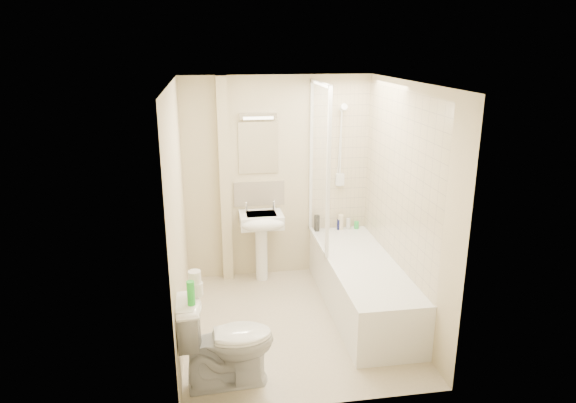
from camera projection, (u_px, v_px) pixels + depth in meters
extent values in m
plane|color=beige|center=(295.00, 323.00, 5.24)|extent=(2.50, 2.50, 0.00)
cube|color=beige|center=(277.00, 179.00, 6.06)|extent=(2.20, 0.02, 2.40)
cube|color=beige|center=(178.00, 217.00, 4.72)|extent=(0.02, 2.50, 2.40)
cube|color=beige|center=(405.00, 206.00, 5.05)|extent=(0.02, 2.50, 2.40)
cube|color=white|center=(296.00, 83.00, 4.53)|extent=(2.20, 2.50, 0.02)
cube|color=beige|center=(340.00, 158.00, 6.10)|extent=(0.70, 0.01, 1.75)
cube|color=beige|center=(398.00, 179.00, 5.17)|extent=(0.01, 2.10, 1.75)
cube|color=beige|center=(225.00, 182.00, 5.91)|extent=(0.12, 0.12, 2.40)
cube|color=beige|center=(259.00, 194.00, 6.07)|extent=(0.60, 0.02, 0.30)
cube|color=white|center=(258.00, 148.00, 5.90)|extent=(0.46, 0.01, 0.60)
cube|color=silver|center=(258.00, 116.00, 5.77)|extent=(0.42, 0.07, 0.07)
cube|color=white|center=(361.00, 285.00, 5.46)|extent=(0.70, 2.10, 0.55)
cube|color=white|center=(362.00, 266.00, 5.39)|extent=(0.56, 1.96, 0.05)
cube|color=white|center=(319.00, 166.00, 5.62)|extent=(0.01, 0.90, 1.80)
cube|color=white|center=(311.00, 157.00, 6.03)|extent=(0.04, 0.04, 1.80)
cube|color=white|center=(328.00, 176.00, 5.20)|extent=(0.04, 0.04, 1.80)
cube|color=white|center=(320.00, 83.00, 5.36)|extent=(0.04, 0.90, 0.04)
cube|color=white|center=(318.00, 240.00, 5.88)|extent=(0.04, 0.90, 0.03)
cylinder|color=white|center=(341.00, 148.00, 6.04)|extent=(0.02, 0.02, 0.90)
cylinder|color=white|center=(340.00, 185.00, 6.17)|extent=(0.05, 0.05, 0.02)
cylinder|color=white|center=(342.00, 110.00, 5.90)|extent=(0.05, 0.05, 0.02)
cylinder|color=white|center=(343.00, 108.00, 5.83)|extent=(0.08, 0.11, 0.11)
cube|color=white|center=(340.00, 180.00, 6.14)|extent=(0.10, 0.05, 0.14)
cylinder|color=white|center=(340.00, 144.00, 6.00)|extent=(0.01, 0.13, 0.84)
cylinder|color=white|center=(262.00, 253.00, 6.12)|extent=(0.14, 0.14, 0.67)
cube|color=white|center=(261.00, 220.00, 5.97)|extent=(0.50, 0.38, 0.15)
ellipsoid|color=white|center=(263.00, 225.00, 5.81)|extent=(0.50, 0.21, 0.15)
cube|color=silver|center=(261.00, 215.00, 5.95)|extent=(0.34, 0.25, 0.04)
cylinder|color=white|center=(246.00, 207.00, 6.01)|extent=(0.03, 0.03, 0.10)
cylinder|color=white|center=(274.00, 206.00, 6.06)|extent=(0.03, 0.03, 0.10)
sphere|color=white|center=(246.00, 203.00, 5.99)|extent=(0.04, 0.04, 0.04)
sphere|color=white|center=(274.00, 202.00, 6.04)|extent=(0.04, 0.04, 0.04)
cylinder|color=black|center=(317.00, 223.00, 6.21)|extent=(0.07, 0.07, 0.20)
cylinder|color=silver|center=(328.00, 225.00, 6.24)|extent=(0.05, 0.05, 0.15)
cylinder|color=#12164F|center=(339.00, 225.00, 6.26)|extent=(0.05, 0.05, 0.13)
cylinder|color=#F7E6BE|center=(341.00, 222.00, 6.25)|extent=(0.07, 0.07, 0.19)
cylinder|color=silver|center=(348.00, 224.00, 6.28)|extent=(0.05, 0.05, 0.14)
cylinder|color=green|center=(356.00, 225.00, 6.30)|extent=(0.06, 0.06, 0.09)
imported|color=white|center=(226.00, 341.00, 4.21)|extent=(0.53, 0.83, 0.79)
cylinder|color=white|center=(197.00, 289.00, 4.11)|extent=(0.10, 0.10, 0.11)
cylinder|color=white|center=(195.00, 277.00, 4.09)|extent=(0.10, 0.10, 0.10)
cylinder|color=green|center=(191.00, 293.00, 3.95)|extent=(0.06, 0.06, 0.20)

